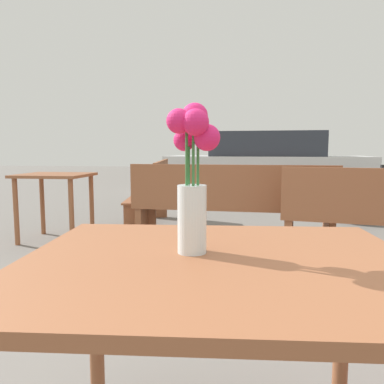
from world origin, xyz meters
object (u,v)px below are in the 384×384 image
table_front (218,297)px  parked_car (266,165)px  flower_vase (193,177)px  table_back (55,186)px  bench_middle (155,192)px  bench_far (232,205)px

table_front → parked_car: 7.67m
table_front → flower_vase: size_ratio=2.67×
table_back → parked_car: parked_car is taller
flower_vase → bench_middle: 3.68m
table_front → table_back: size_ratio=1.40×
table_front → bench_middle: (-1.04, 3.57, -0.15)m
bench_middle → bench_far: (0.98, -1.02, 0.00)m
flower_vase → bench_far: bearing=89.8°
table_front → table_back: bearing=124.5°
bench_far → parked_car: 5.15m
bench_far → table_back: 1.94m
table_front → bench_far: bench_far is taller
table_front → parked_car: parked_car is taller
table_back → parked_car: bearing=62.6°
table_back → parked_car: (2.48, 4.79, 0.06)m
flower_vase → bench_middle: bearing=105.4°
table_front → table_back: (-1.97, 2.87, -0.03)m
bench_far → flower_vase: bearing=-90.2°
flower_vase → bench_far: 2.54m
table_front → table_back: table_back is taller
table_front → flower_vase: (-0.07, 0.04, 0.29)m
parked_car → table_front: bearing=-93.8°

